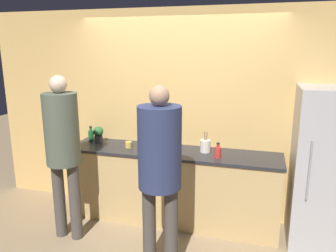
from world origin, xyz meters
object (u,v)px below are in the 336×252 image
at_px(person_center, 160,162).
at_px(person_left, 63,143).
at_px(potted_plant, 98,134).
at_px(fruit_bowl, 162,148).
at_px(bottle_red, 218,152).
at_px(bottle_green, 91,135).
at_px(cup_yellow, 129,145).
at_px(refrigerator, 323,169).
at_px(utensil_crock, 205,146).

bearing_deg(person_center, person_left, 167.28).
relative_size(person_left, potted_plant, 8.52).
relative_size(fruit_bowl, bottle_red, 1.66).
bearing_deg(bottle_green, cup_yellow, -14.11).
distance_m(bottle_green, cup_yellow, 0.62).
relative_size(refrigerator, person_center, 0.96).
xyz_separation_m(refrigerator, utensil_crock, (-1.29, 0.10, 0.12)).
distance_m(bottle_green, bottle_red, 1.73).
height_order(refrigerator, person_left, person_left).
bearing_deg(bottle_green, refrigerator, -3.25).
height_order(refrigerator, bottle_red, refrigerator).
distance_m(refrigerator, bottle_green, 2.84).
relative_size(person_left, utensil_crock, 7.44).
height_order(person_left, cup_yellow, person_left).
bearing_deg(cup_yellow, bottle_red, -4.37).
distance_m(refrigerator, potted_plant, 2.70).
xyz_separation_m(person_center, cup_yellow, (-0.69, 0.92, -0.16)).
bearing_deg(person_left, potted_plant, 87.69).
distance_m(fruit_bowl, bottle_red, 0.67).
xyz_separation_m(bottle_red, potted_plant, (-1.58, 0.18, 0.05)).
xyz_separation_m(utensil_crock, bottle_red, (0.17, -0.17, -0.01)).
distance_m(fruit_bowl, utensil_crock, 0.52).
distance_m(refrigerator, fruit_bowl, 1.79).
bearing_deg(person_center, utensil_crock, 75.82).
height_order(fruit_bowl, potted_plant, potted_plant).
xyz_separation_m(person_center, fruit_bowl, (-0.25, 0.89, -0.16)).
bearing_deg(person_center, bottle_green, 140.23).
distance_m(person_left, bottle_green, 0.82).
relative_size(utensil_crock, cup_yellow, 2.95).
bearing_deg(utensil_crock, bottle_green, 177.65).
xyz_separation_m(fruit_bowl, potted_plant, (-0.91, 0.13, 0.08)).
height_order(refrigerator, person_center, person_center).
height_order(person_left, potted_plant, person_left).
bearing_deg(utensil_crock, person_left, -152.68).
bearing_deg(bottle_red, person_left, -160.46).
height_order(fruit_bowl, bottle_green, bottle_green).
bearing_deg(utensil_crock, bottle_red, -45.30).
bearing_deg(cup_yellow, bottle_green, 165.89).
distance_m(utensil_crock, cup_yellow, 0.95).
bearing_deg(fruit_bowl, bottle_red, -4.11).
bearing_deg(cup_yellow, person_center, -53.15).
relative_size(person_left, person_center, 1.02).
xyz_separation_m(person_left, utensil_crock, (1.44, 0.74, -0.13)).
bearing_deg(cup_yellow, potted_plant, 168.14).
height_order(utensil_crock, potted_plant, utensil_crock).
height_order(bottle_green, potted_plant, potted_plant).
distance_m(person_left, fruit_bowl, 1.14).
xyz_separation_m(refrigerator, person_center, (-1.54, -0.91, 0.25)).
xyz_separation_m(person_left, person_center, (1.18, -0.27, -0.01)).
height_order(refrigerator, bottle_green, refrigerator).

